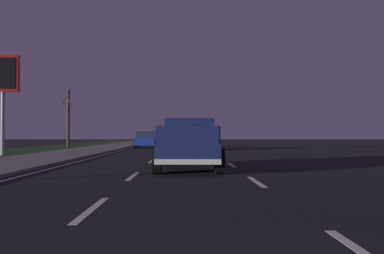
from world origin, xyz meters
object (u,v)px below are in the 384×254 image
object	(u,v)px
sedan_silver	(186,140)
bare_tree_far	(68,117)
gas_price_sign	(3,81)
pickup_truck	(190,142)
sedan_blue	(146,139)

from	to	relation	value
sedan_silver	bare_tree_far	xyz separation A→B (m)	(6.98, 11.48, 2.17)
gas_price_sign	bare_tree_far	bearing A→B (deg)	1.66
sedan_silver	gas_price_sign	bearing A→B (deg)	126.61
sedan_silver	pickup_truck	bearing A→B (deg)	-179.79
pickup_truck	gas_price_sign	bearing A→B (deg)	48.99
sedan_silver	bare_tree_far	size ratio (longest dim) A/B	0.79
pickup_truck	bare_tree_far	size ratio (longest dim) A/B	0.97
sedan_silver	bare_tree_far	distance (m)	13.61
sedan_silver	bare_tree_far	world-z (taller)	bare_tree_far
sedan_blue	bare_tree_far	bearing A→B (deg)	74.74
gas_price_sign	bare_tree_far	xyz separation A→B (m)	(15.18, 0.44, -1.52)
gas_price_sign	bare_tree_far	size ratio (longest dim) A/B	1.07
pickup_truck	bare_tree_far	xyz separation A→B (m)	(24.84, 11.54, 1.98)
pickup_truck	sedan_silver	xyz separation A→B (m)	(17.86, 0.06, -0.20)
sedan_silver	sedan_blue	xyz separation A→B (m)	(4.85, 3.68, 0.00)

